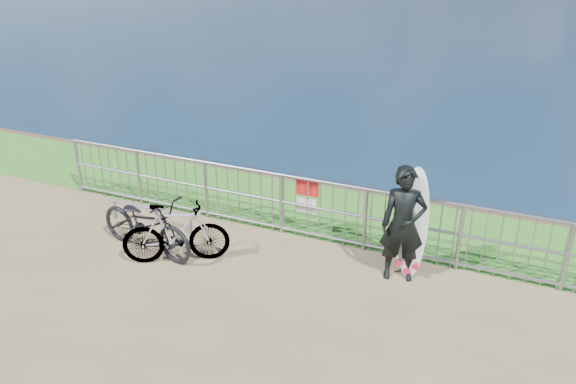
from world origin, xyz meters
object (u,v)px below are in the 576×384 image
at_px(surfboard, 413,227).
at_px(bicycle_far, 176,233).
at_px(bicycle_near, 146,224).
at_px(surfer, 403,225).

xyz_separation_m(surfboard, bicycle_far, (-3.46, -1.15, -0.28)).
bearing_deg(bicycle_far, bicycle_near, 53.71).
distance_m(surfer, bicycle_near, 4.09).
distance_m(surfboard, bicycle_far, 3.66).
bearing_deg(surfboard, bicycle_near, -165.16).
bearing_deg(bicycle_far, surfboard, -101.87).
distance_m(surfer, bicycle_far, 3.51).
relative_size(surfboard, bicycle_near, 0.88).
distance_m(bicycle_near, bicycle_far, 0.62).
xyz_separation_m(surfer, bicycle_far, (-3.35, -0.96, -0.39)).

